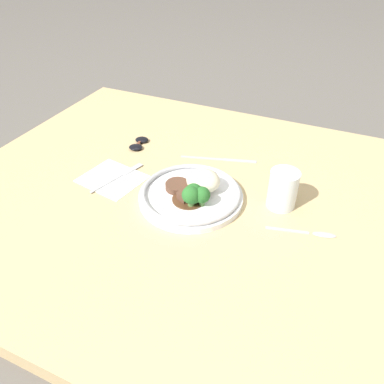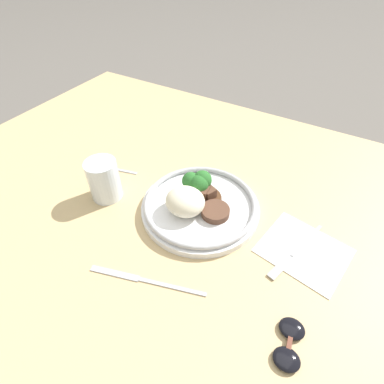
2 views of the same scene
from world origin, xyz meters
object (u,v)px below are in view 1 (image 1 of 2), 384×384
object	(u,v)px
juice_glass	(283,191)
spoon	(315,234)
knife	(221,159)
plate	(193,193)
fork	(122,175)
sunglasses	(139,143)

from	to	relation	value
juice_glass	spoon	distance (m)	0.13
knife	juice_glass	bearing A→B (deg)	-49.85
plate	spoon	distance (m)	0.31
juice_glass	knife	distance (m)	0.25
fork	plate	bearing A→B (deg)	-78.13
juice_glass	plate	bearing A→B (deg)	-161.56
fork	sunglasses	distance (m)	0.17
knife	sunglasses	size ratio (longest dim) A/B	2.41
plate	juice_glass	size ratio (longest dim) A/B	2.70
juice_glass	spoon	world-z (taller)	juice_glass
knife	fork	bearing A→B (deg)	-155.46
juice_glass	sunglasses	xyz separation A→B (m)	(-0.47, 0.11, -0.04)
juice_glass	fork	world-z (taller)	juice_glass
knife	sunglasses	world-z (taller)	sunglasses
plate	fork	world-z (taller)	plate
sunglasses	juice_glass	bearing A→B (deg)	-21.00
juice_glass	spoon	xyz separation A→B (m)	(0.10, -0.07, -0.04)
plate	sunglasses	xyz separation A→B (m)	(-0.26, 0.18, -0.02)
fork	knife	xyz separation A→B (m)	(0.22, 0.19, -0.00)
fork	knife	world-z (taller)	fork
spoon	sunglasses	size ratio (longest dim) A/B	1.73
fork	juice_glass	bearing A→B (deg)	-66.66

